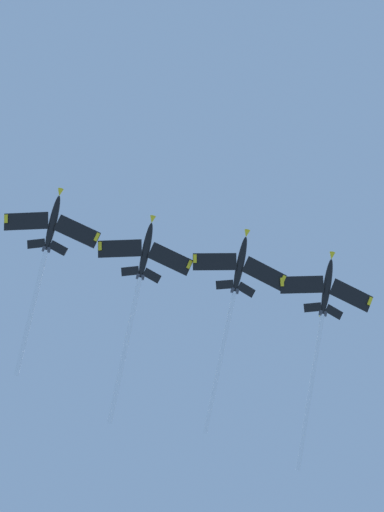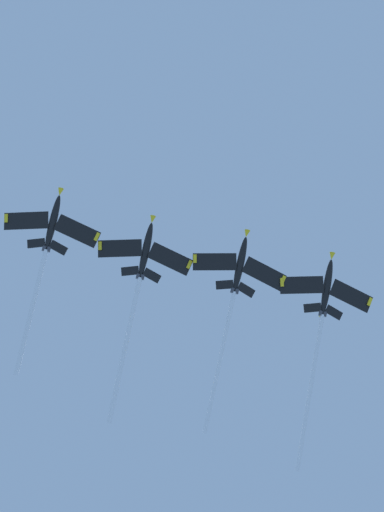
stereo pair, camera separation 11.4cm
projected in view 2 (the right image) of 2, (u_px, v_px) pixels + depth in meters
The scene contains 4 objects.
jet_far_left at pixel (321, 323), 168.39m from camera, with size 19.96×40.56×21.41m.
jet_inner_left at pixel (234, 295), 168.06m from camera, with size 19.92×38.38×19.69m.
jet_centre at pixel (138, 288), 167.27m from camera, with size 19.99×38.96×20.34m.
jet_inner_right at pixel (46, 252), 166.08m from camera, with size 20.00×35.08×19.23m.
Camera 2 is at (0.83, 35.25, 1.87)m, focal length 57.71 mm.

